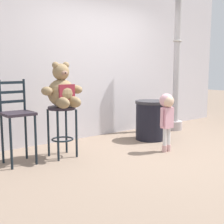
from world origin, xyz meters
The scene contains 8 objects.
ground_plane centered at (0.00, 0.00, 0.00)m, with size 24.00×24.00×0.00m, color #836D5C.
building_wall centered at (0.00, 1.81, 1.87)m, with size 6.89×0.30×3.75m, color silver.
bar_stool_with_teddy centered at (-1.22, 0.84, 0.53)m, with size 0.39×0.39×0.73m.
teddy_bear centered at (-1.22, 0.81, 0.96)m, with size 0.61×0.55×0.63m.
child_walking centered at (0.17, 0.10, 0.65)m, with size 0.28×0.23×0.90m.
trash_bin centered at (0.56, 0.82, 0.35)m, with size 0.57×0.57×0.70m.
lamppost centered at (1.57, 1.13, 1.27)m, with size 0.30×0.30×3.14m.
bar_chair_empty centered at (-1.84, 0.93, 0.63)m, with size 0.39×0.39×1.13m.
Camera 1 is at (-3.30, -3.01, 1.29)m, focal length 49.02 mm.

